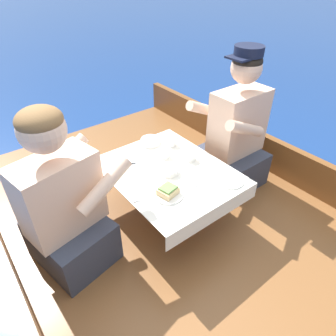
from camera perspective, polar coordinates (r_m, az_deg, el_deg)
ground_plane at (r=2.23m, az=1.61°, el=-15.03°), size 60.00×60.00×0.00m
boat_deck at (r=2.13m, az=1.67°, el=-12.77°), size 2.05×3.21×0.26m
gunwale_port at (r=1.71m, az=-26.97°, el=-20.74°), size 0.06×3.21×0.28m
gunwale_starboard at (r=2.56m, az=19.28°, el=2.36°), size 0.06×3.21×0.28m
cockpit_table at (r=1.87m, az=-0.00°, el=-1.38°), size 0.68×0.84×0.37m
person_port at (r=1.67m, az=-19.20°, el=-6.95°), size 0.58×0.52×0.95m
person_starboard at (r=2.23m, az=12.83°, el=6.39°), size 0.52×0.44×1.01m
plate_sandwich at (r=1.66m, az=0.00°, el=-5.05°), size 0.17×0.17×0.01m
plate_bread at (r=1.80m, az=11.69°, el=-2.41°), size 0.16×0.16×0.01m
sandwich at (r=1.65m, az=0.00°, el=-4.33°), size 0.12×0.11×0.05m
bowl_port_near at (r=1.81m, az=0.24°, el=-0.42°), size 0.11×0.11×0.04m
bowl_starboard_near at (r=2.11m, az=-3.36°, el=5.16°), size 0.14×0.14×0.04m
coffee_cup_port at (r=2.09m, az=0.64°, el=5.13°), size 0.10×0.07×0.06m
coffee_cup_starboard at (r=1.96m, az=-0.53°, el=2.73°), size 0.09×0.06×0.05m
coffee_cup_center at (r=1.93m, az=4.30°, el=2.28°), size 0.10×0.07×0.06m
utensil_fork_starboard at (r=1.92m, az=-5.19°, el=0.88°), size 0.16×0.10×0.00m
utensil_spoon_starboard at (r=1.64m, az=-4.65°, el=-6.11°), size 0.15×0.11×0.01m
utensil_knife_port at (r=1.72m, az=3.02°, el=-3.53°), size 0.15×0.10×0.00m
utensil_spoon_port at (r=1.77m, az=-5.59°, el=-2.53°), size 0.08×0.16×0.01m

